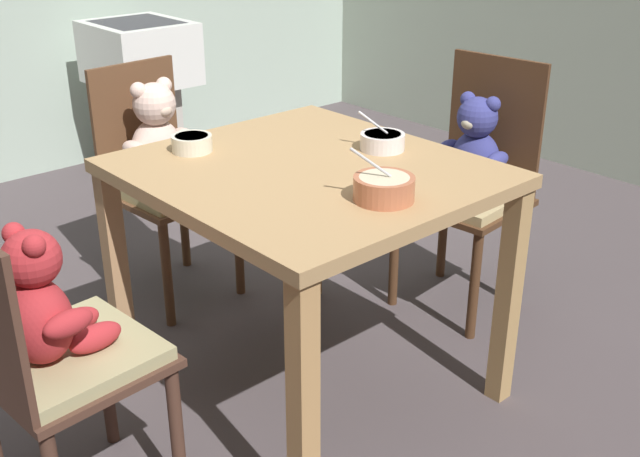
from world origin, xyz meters
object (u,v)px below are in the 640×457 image
Objects in this scene: teddy_chair_near_front at (51,337)px; porridge_bowl_terracotta_near_right at (384,188)px; porridge_bowl_cream_near_left at (192,143)px; sink_basin at (142,78)px; dining_table at (307,199)px; porridge_bowl_white_far_center at (382,141)px; teddy_chair_far_center at (471,170)px; teddy_chair_near_left at (161,159)px.

porridge_bowl_terracotta_near_right is at bearing -26.03° from teddy_chair_near_front.
sink_basin is (-1.71, 0.79, -0.23)m from porridge_bowl_cream_near_left.
sink_basin is (-2.05, 0.62, -0.10)m from dining_table.
porridge_bowl_white_far_center reaches higher than porridge_bowl_cream_near_left.
teddy_chair_far_center is 0.94m from porridge_bowl_terracotta_near_right.
teddy_chair_near_left reaches higher than porridge_bowl_cream_near_left.
sink_basin is at bearing 148.87° from teddy_chair_near_left.
porridge_bowl_cream_near_left is at bearing -24.80° from sink_basin.
dining_table is 1.16× the size of teddy_chair_near_front.
teddy_chair_near_front is 0.89m from porridge_bowl_terracotta_near_right.
dining_table is 2.14m from sink_basin.
dining_table is at bearing -16.84° from sink_basin.
teddy_chair_near_front is 1.63m from teddy_chair_far_center.
teddy_chair_near_front is at bearing -4.14° from teddy_chair_far_center.
dining_table is 1.10× the size of teddy_chair_near_left.
teddy_chair_near_front is at bearing -111.79° from porridge_bowl_terracotta_near_right.
porridge_bowl_white_far_center is at bearing 11.76° from teddy_chair_near_left.
porridge_bowl_white_far_center is (0.04, 0.27, 0.13)m from dining_table.
porridge_bowl_terracotta_near_right is (0.66, 0.15, 0.01)m from porridge_bowl_cream_near_left.
porridge_bowl_cream_near_left is (-0.34, -0.17, 0.13)m from dining_table.
sink_basin is at bearing 163.16° from dining_table.
teddy_chair_near_left is 7.24× the size of porridge_bowl_cream_near_left.
teddy_chair_far_center is 5.87× the size of porridge_bowl_terracotta_near_right.
teddy_chair_near_front is (0.01, -0.81, -0.13)m from dining_table.
teddy_chair_far_center is 7.59× the size of porridge_bowl_cream_near_left.
teddy_chair_far_center is at bearing 39.44° from teddy_chair_near_left.
porridge_bowl_terracotta_near_right reaches higher than teddy_chair_near_left.
teddy_chair_near_front reaches higher than sink_basin.
porridge_bowl_cream_near_left is at bearing 24.09° from teddy_chair_near_front.
porridge_bowl_terracotta_near_right is at bearing -6.02° from teddy_chair_near_left.
sink_basin reaches higher than porridge_bowl_cream_near_left.
teddy_chair_far_center is 1.10× the size of sink_basin.
porridge_bowl_terracotta_near_right reaches higher than porridge_bowl_cream_near_left.
porridge_bowl_white_far_center is (0.90, 0.26, 0.23)m from teddy_chair_near_left.
teddy_chair_far_center is 6.83× the size of porridge_bowl_white_far_center.
teddy_chair_far_center is at bearing -3.12° from teddy_chair_near_front.
porridge_bowl_terracotta_near_right reaches higher than dining_table.
porridge_bowl_cream_near_left is 0.77× the size of porridge_bowl_terracotta_near_right.
porridge_bowl_cream_near_left is 0.68m from porridge_bowl_terracotta_near_right.
teddy_chair_near_left is 1.33m from sink_basin.
porridge_bowl_cream_near_left is at bearing -22.97° from teddy_chair_far_center.
dining_table is at bearing -3.64° from teddy_chair_near_front.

